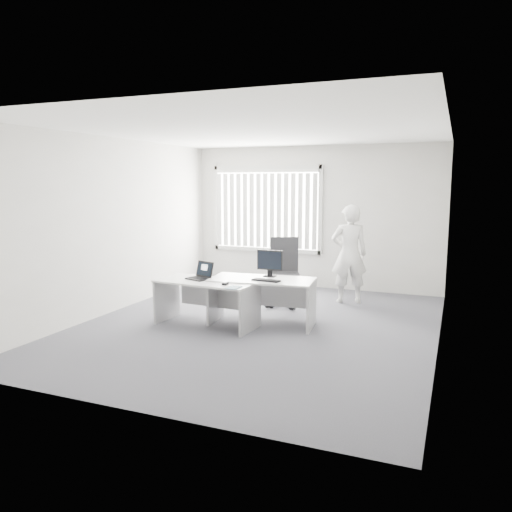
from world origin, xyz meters
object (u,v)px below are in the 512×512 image
at_px(desk_near, 207,293).
at_px(person, 349,254).
at_px(laptop, 198,271).
at_px(monitor, 270,263).
at_px(office_chair, 285,284).
at_px(desk_far, 262,292).

height_order(desk_near, person, person).
bearing_deg(laptop, monitor, 47.43).
bearing_deg(person, office_chair, 9.98).
xyz_separation_m(desk_far, office_chair, (-0.07, 1.25, -0.14)).
bearing_deg(monitor, person, 61.26).
bearing_deg(desk_far, monitor, 71.25).
distance_m(office_chair, person, 1.25).
xyz_separation_m(office_chair, person, (0.98, 0.60, 0.50)).
xyz_separation_m(desk_far, person, (0.90, 1.85, 0.36)).
bearing_deg(desk_far, person, 57.79).
bearing_deg(desk_near, desk_far, 29.36).
bearing_deg(laptop, desk_far, 37.95).
xyz_separation_m(desk_near, desk_far, (0.74, 0.35, 0.01)).
xyz_separation_m(person, laptop, (-1.80, -2.16, -0.06)).
bearing_deg(monitor, laptop, -152.61).
relative_size(laptop, monitor, 0.82).
height_order(office_chair, laptop, office_chair).
relative_size(desk_far, person, 0.92).
bearing_deg(desk_far, laptop, -167.05).
bearing_deg(person, monitor, 41.05).
height_order(desk_far, person, person).
height_order(office_chair, person, person).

